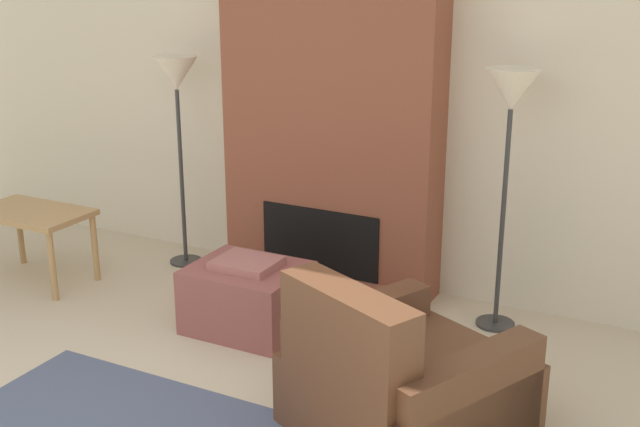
% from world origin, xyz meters
% --- Properties ---
extents(wall_back, '(7.02, 0.06, 2.60)m').
position_xyz_m(wall_back, '(0.00, 3.00, 1.30)').
color(wall_back, beige).
rests_on(wall_back, ground_plane).
extents(fireplace, '(1.53, 0.68, 2.60)m').
position_xyz_m(fireplace, '(0.00, 2.79, 1.23)').
color(fireplace, brown).
rests_on(fireplace, ground_plane).
extents(ottoman, '(0.69, 0.57, 0.46)m').
position_xyz_m(ottoman, '(-0.13, 1.90, 0.21)').
color(ottoman, '#8C4C47').
rests_on(ottoman, ground_plane).
extents(armchair, '(1.23, 1.26, 0.84)m').
position_xyz_m(armchair, '(1.14, 1.22, 0.26)').
color(armchair, brown).
rests_on(armchair, ground_plane).
extents(side_table, '(0.82, 0.49, 0.53)m').
position_xyz_m(side_table, '(-1.89, 1.87, 0.46)').
color(side_table, tan).
rests_on(side_table, ground_plane).
extents(floor_lamp_left, '(0.32, 0.32, 1.56)m').
position_xyz_m(floor_lamp_left, '(-1.16, 2.65, 1.35)').
color(floor_lamp_left, '#333333').
rests_on(floor_lamp_left, ground_plane).
extents(floor_lamp_right, '(0.32, 0.32, 1.62)m').
position_xyz_m(floor_lamp_right, '(1.24, 2.65, 1.40)').
color(floor_lamp_right, '#333333').
rests_on(floor_lamp_right, ground_plane).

